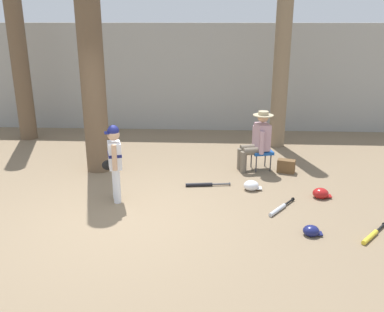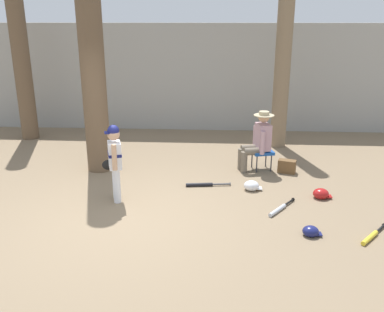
{
  "view_description": "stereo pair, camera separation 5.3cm",
  "coord_description": "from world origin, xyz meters",
  "px_view_note": "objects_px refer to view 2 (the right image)",
  "views": [
    {
      "loc": [
        1.37,
        -5.78,
        2.94
      ],
      "look_at": [
        1.02,
        0.78,
        0.75
      ],
      "focal_mm": 39.12,
      "sensor_mm": 36.0,
      "label": 1
    },
    {
      "loc": [
        1.42,
        -5.78,
        2.94
      ],
      "look_at": [
        1.02,
        0.78,
        0.75
      ],
      "focal_mm": 39.12,
      "sensor_mm": 36.0,
      "label": 2
    }
  ],
  "objects_px": {
    "young_ballplayer": "(114,158)",
    "bat_aluminum_silver": "(279,209)",
    "bat_black_composite": "(203,185)",
    "bat_yellow_trainer": "(371,236)",
    "batting_helmet_red": "(321,194)",
    "folding_stool": "(262,152)",
    "tree_near_player": "(92,60)",
    "batting_helmet_navy": "(311,231)",
    "tree_far_left": "(20,53)",
    "batting_helmet_white": "(252,186)",
    "tree_behind_spectator": "(283,63)",
    "handbag_beside_stool": "(287,166)",
    "seated_spectator": "(258,139)"
  },
  "relations": [
    {
      "from": "handbag_beside_stool",
      "to": "bat_aluminum_silver",
      "type": "bearing_deg",
      "value": -102.22
    },
    {
      "from": "tree_far_left",
      "to": "bat_yellow_trainer",
      "type": "relative_size",
      "value": 8.11
    },
    {
      "from": "bat_yellow_trainer",
      "to": "tree_behind_spectator",
      "type": "bearing_deg",
      "value": 99.29
    },
    {
      "from": "folding_stool",
      "to": "bat_yellow_trainer",
      "type": "relative_size",
      "value": 0.8
    },
    {
      "from": "seated_spectator",
      "to": "batting_helmet_red",
      "type": "height_order",
      "value": "seated_spectator"
    },
    {
      "from": "tree_near_player",
      "to": "tree_behind_spectator",
      "type": "xyz_separation_m",
      "value": [
        3.82,
        1.87,
        -0.22
      ]
    },
    {
      "from": "bat_aluminum_silver",
      "to": "batting_helmet_white",
      "type": "height_order",
      "value": "batting_helmet_white"
    },
    {
      "from": "bat_black_composite",
      "to": "bat_yellow_trainer",
      "type": "bearing_deg",
      "value": -35.98
    },
    {
      "from": "young_ballplayer",
      "to": "bat_aluminum_silver",
      "type": "bearing_deg",
      "value": -5.77
    },
    {
      "from": "young_ballplayer",
      "to": "batting_helmet_white",
      "type": "xyz_separation_m",
      "value": [
        2.31,
        0.56,
        -0.66
      ]
    },
    {
      "from": "tree_far_left",
      "to": "bat_black_composite",
      "type": "height_order",
      "value": "tree_far_left"
    },
    {
      "from": "tree_near_player",
      "to": "batting_helmet_navy",
      "type": "distance_m",
      "value": 4.95
    },
    {
      "from": "folding_stool",
      "to": "bat_black_composite",
      "type": "xyz_separation_m",
      "value": [
        -1.15,
        -0.96,
        -0.33
      ]
    },
    {
      "from": "young_ballplayer",
      "to": "handbag_beside_stool",
      "type": "relative_size",
      "value": 3.84
    },
    {
      "from": "batting_helmet_navy",
      "to": "seated_spectator",
      "type": "bearing_deg",
      "value": 101.32
    },
    {
      "from": "handbag_beside_stool",
      "to": "folding_stool",
      "type": "bearing_deg",
      "value": 163.17
    },
    {
      "from": "seated_spectator",
      "to": "bat_yellow_trainer",
      "type": "height_order",
      "value": "seated_spectator"
    },
    {
      "from": "handbag_beside_stool",
      "to": "batting_helmet_red",
      "type": "xyz_separation_m",
      "value": [
        0.39,
        -1.22,
        -0.05
      ]
    },
    {
      "from": "bat_aluminum_silver",
      "to": "batting_helmet_navy",
      "type": "xyz_separation_m",
      "value": [
        0.33,
        -0.78,
        0.03
      ]
    },
    {
      "from": "seated_spectator",
      "to": "handbag_beside_stool",
      "type": "xyz_separation_m",
      "value": [
        0.58,
        -0.12,
        -0.51
      ]
    },
    {
      "from": "young_ballplayer",
      "to": "tree_far_left",
      "type": "bearing_deg",
      "value": 130.15
    },
    {
      "from": "bat_yellow_trainer",
      "to": "batting_helmet_white",
      "type": "bearing_deg",
      "value": 133.21
    },
    {
      "from": "bat_yellow_trainer",
      "to": "batting_helmet_white",
      "type": "relative_size",
      "value": 1.87
    },
    {
      "from": "bat_aluminum_silver",
      "to": "bat_black_composite",
      "type": "distance_m",
      "value": 1.57
    },
    {
      "from": "young_ballplayer",
      "to": "tree_behind_spectator",
      "type": "bearing_deg",
      "value": 46.78
    },
    {
      "from": "tree_far_left",
      "to": "bat_yellow_trainer",
      "type": "bearing_deg",
      "value": -34.3
    },
    {
      "from": "batting_helmet_white",
      "to": "batting_helmet_red",
      "type": "xyz_separation_m",
      "value": [
        1.15,
        -0.29,
        -0.0
      ]
    },
    {
      "from": "tree_near_player",
      "to": "tree_far_left",
      "type": "xyz_separation_m",
      "value": [
        -2.39,
        2.19,
        -0.05
      ]
    },
    {
      "from": "tree_far_left",
      "to": "batting_helmet_white",
      "type": "bearing_deg",
      "value": -29.8
    },
    {
      "from": "batting_helmet_white",
      "to": "tree_far_left",
      "type": "bearing_deg",
      "value": 150.2
    },
    {
      "from": "bat_aluminum_silver",
      "to": "bat_black_composite",
      "type": "relative_size",
      "value": 0.81
    },
    {
      "from": "tree_behind_spectator",
      "to": "bat_black_composite",
      "type": "distance_m",
      "value": 3.69
    },
    {
      "from": "young_ballplayer",
      "to": "bat_yellow_trainer",
      "type": "relative_size",
      "value": 2.16
    },
    {
      "from": "tree_near_player",
      "to": "batting_helmet_white",
      "type": "height_order",
      "value": "tree_near_player"
    },
    {
      "from": "tree_near_player",
      "to": "batting_helmet_white",
      "type": "relative_size",
      "value": 15.62
    },
    {
      "from": "batting_helmet_navy",
      "to": "batting_helmet_red",
      "type": "bearing_deg",
      "value": 71.47
    },
    {
      "from": "handbag_beside_stool",
      "to": "bat_black_composite",
      "type": "height_order",
      "value": "handbag_beside_stool"
    },
    {
      "from": "bat_yellow_trainer",
      "to": "batting_helmet_red",
      "type": "height_order",
      "value": "batting_helmet_red"
    },
    {
      "from": "folding_stool",
      "to": "batting_helmet_red",
      "type": "distance_m",
      "value": 1.65
    },
    {
      "from": "tree_far_left",
      "to": "batting_helmet_white",
      "type": "height_order",
      "value": "tree_far_left"
    },
    {
      "from": "batting_helmet_white",
      "to": "folding_stool",
      "type": "bearing_deg",
      "value": 75.83
    },
    {
      "from": "tree_behind_spectator",
      "to": "batting_helmet_red",
      "type": "bearing_deg",
      "value": -83.76
    },
    {
      "from": "tree_near_player",
      "to": "batting_helmet_red",
      "type": "distance_m",
      "value": 4.8
    },
    {
      "from": "young_ballplayer",
      "to": "bat_yellow_trainer",
      "type": "distance_m",
      "value": 4.06
    },
    {
      "from": "seated_spectator",
      "to": "batting_helmet_white",
      "type": "distance_m",
      "value": 1.21
    },
    {
      "from": "handbag_beside_stool",
      "to": "bat_aluminum_silver",
      "type": "height_order",
      "value": "handbag_beside_stool"
    },
    {
      "from": "bat_black_composite",
      "to": "batting_helmet_red",
      "type": "height_order",
      "value": "batting_helmet_red"
    },
    {
      "from": "tree_far_left",
      "to": "batting_helmet_white",
      "type": "xyz_separation_m",
      "value": [
        5.39,
        -3.09,
        -2.04
      ]
    },
    {
      "from": "batting_helmet_red",
      "to": "folding_stool",
      "type": "bearing_deg",
      "value": 122.88
    },
    {
      "from": "folding_stool",
      "to": "batting_helmet_red",
      "type": "height_order",
      "value": "folding_stool"
    }
  ]
}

